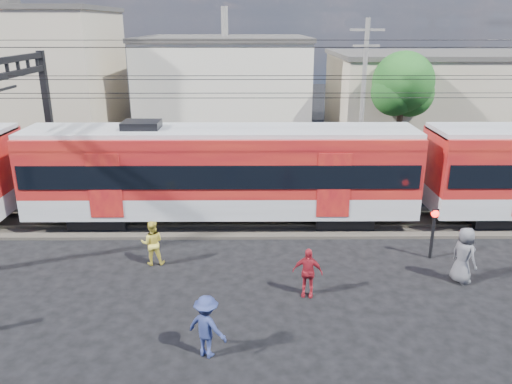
% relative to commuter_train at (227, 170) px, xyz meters
% --- Properties ---
extents(ground, '(120.00, 120.00, 0.00)m').
position_rel_commuter_train_xyz_m(ground, '(1.04, -8.00, -2.40)').
color(ground, black).
rests_on(ground, ground).
extents(track_bed, '(70.00, 3.40, 0.12)m').
position_rel_commuter_train_xyz_m(track_bed, '(1.04, 0.00, -2.34)').
color(track_bed, '#2D2823').
rests_on(track_bed, ground).
extents(rail_near, '(70.00, 0.12, 0.12)m').
position_rel_commuter_train_xyz_m(rail_near, '(1.04, -0.75, -2.22)').
color(rail_near, '#59544C').
rests_on(rail_near, track_bed).
extents(rail_far, '(70.00, 0.12, 0.12)m').
position_rel_commuter_train_xyz_m(rail_far, '(1.04, 0.75, -2.22)').
color(rail_far, '#59544C').
rests_on(rail_far, track_bed).
extents(commuter_train, '(50.30, 3.08, 4.17)m').
position_rel_commuter_train_xyz_m(commuter_train, '(0.00, 0.00, 0.00)').
color(commuter_train, black).
rests_on(commuter_train, ground).
extents(catenary, '(70.00, 9.30, 7.52)m').
position_rel_commuter_train_xyz_m(catenary, '(-7.61, -0.00, 2.73)').
color(catenary, black).
rests_on(catenary, ground).
extents(building_west, '(14.28, 10.20, 9.30)m').
position_rel_commuter_train_xyz_m(building_west, '(-15.96, 16.00, 2.25)').
color(building_west, gray).
rests_on(building_west, ground).
extents(building_midwest, '(12.24, 12.24, 7.30)m').
position_rel_commuter_train_xyz_m(building_midwest, '(-0.96, 19.00, 1.25)').
color(building_midwest, beige).
rests_on(building_midwest, ground).
extents(building_mideast, '(16.32, 10.20, 6.30)m').
position_rel_commuter_train_xyz_m(building_mideast, '(15.04, 16.00, 0.75)').
color(building_mideast, gray).
rests_on(building_mideast, ground).
extents(utility_pole_mid, '(1.80, 0.24, 8.50)m').
position_rel_commuter_train_xyz_m(utility_pole_mid, '(7.04, 7.00, 2.13)').
color(utility_pole_mid, slate).
rests_on(utility_pole_mid, ground).
extents(tree_near, '(3.82, 3.64, 6.72)m').
position_rel_commuter_train_xyz_m(tree_near, '(10.23, 10.09, 2.26)').
color(tree_near, '#382619').
rests_on(tree_near, ground).
extents(pedestrian_b, '(0.86, 0.71, 1.65)m').
position_rel_commuter_train_xyz_m(pedestrian_b, '(-2.49, -3.78, -1.58)').
color(pedestrian_b, gold).
rests_on(pedestrian_b, ground).
extents(pedestrian_c, '(1.28, 1.10, 1.72)m').
position_rel_commuter_train_xyz_m(pedestrian_c, '(-0.10, -9.02, -1.54)').
color(pedestrian_c, navy).
rests_on(pedestrian_c, ground).
extents(pedestrian_d, '(1.01, 0.58, 1.63)m').
position_rel_commuter_train_xyz_m(pedestrian_d, '(2.80, -6.02, -1.59)').
color(pedestrian_d, maroon).
rests_on(pedestrian_d, ground).
extents(pedestrian_e, '(0.96, 1.12, 1.93)m').
position_rel_commuter_train_xyz_m(pedestrian_e, '(8.06, -5.16, -1.44)').
color(pedestrian_e, '#4E4E54').
rests_on(pedestrian_e, ground).
extents(crossing_signal, '(0.28, 0.28, 1.92)m').
position_rel_commuter_train_xyz_m(crossing_signal, '(7.64, -3.38, -1.07)').
color(crossing_signal, black).
rests_on(crossing_signal, ground).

